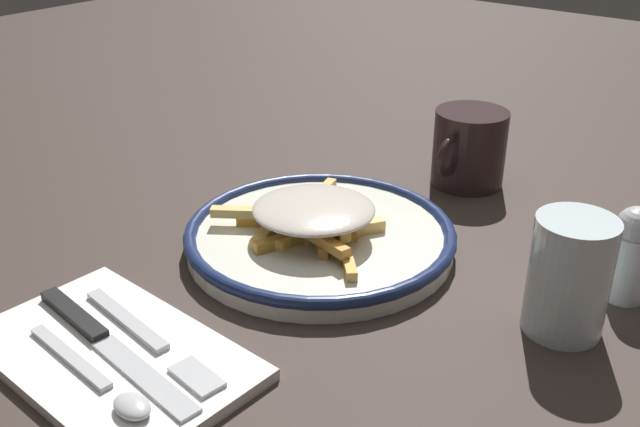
{
  "coord_description": "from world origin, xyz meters",
  "views": [
    {
      "loc": [
        0.5,
        0.4,
        0.36
      ],
      "look_at": [
        0.0,
        0.0,
        0.04
      ],
      "focal_mm": 41.01,
      "sensor_mm": 36.0,
      "label": 1
    }
  ],
  "objects_px": {
    "plate": "(320,236)",
    "knife": "(99,337)",
    "spoon": "(106,386)",
    "salt_shaker": "(631,253)",
    "coffee_mug": "(469,148)",
    "fries_heap": "(315,216)",
    "napkin": "(113,356)",
    "water_glass": "(569,276)",
    "fork": "(149,338)"
  },
  "relations": [
    {
      "from": "plate",
      "to": "knife",
      "type": "bearing_deg",
      "value": -7.65
    },
    {
      "from": "spoon",
      "to": "salt_shaker",
      "type": "distance_m",
      "value": 0.44
    },
    {
      "from": "coffee_mug",
      "to": "salt_shaker",
      "type": "relative_size",
      "value": 1.28
    },
    {
      "from": "coffee_mug",
      "to": "fries_heap",
      "type": "bearing_deg",
      "value": -8.76
    },
    {
      "from": "napkin",
      "to": "fries_heap",
      "type": "bearing_deg",
      "value": 176.71
    },
    {
      "from": "spoon",
      "to": "knife",
      "type": "bearing_deg",
      "value": -121.95
    },
    {
      "from": "knife",
      "to": "napkin",
      "type": "bearing_deg",
      "value": 82.97
    },
    {
      "from": "knife",
      "to": "salt_shaker",
      "type": "height_order",
      "value": "salt_shaker"
    },
    {
      "from": "knife",
      "to": "water_glass",
      "type": "relative_size",
      "value": 2.08
    },
    {
      "from": "fries_heap",
      "to": "knife",
      "type": "relative_size",
      "value": 0.87
    },
    {
      "from": "knife",
      "to": "salt_shaker",
      "type": "xyz_separation_m",
      "value": [
        -0.34,
        0.3,
        0.03
      ]
    },
    {
      "from": "fries_heap",
      "to": "spoon",
      "type": "bearing_deg",
      "value": 4.64
    },
    {
      "from": "plate",
      "to": "fork",
      "type": "xyz_separation_m",
      "value": [
        0.21,
        -0.0,
        -0.0
      ]
    },
    {
      "from": "napkin",
      "to": "knife",
      "type": "height_order",
      "value": "knife"
    },
    {
      "from": "plate",
      "to": "napkin",
      "type": "height_order",
      "value": "plate"
    },
    {
      "from": "napkin",
      "to": "salt_shaker",
      "type": "height_order",
      "value": "salt_shaker"
    },
    {
      "from": "spoon",
      "to": "plate",
      "type": "bearing_deg",
      "value": -175.49
    },
    {
      "from": "knife",
      "to": "coffee_mug",
      "type": "xyz_separation_m",
      "value": [
        -0.47,
        0.07,
        0.03
      ]
    },
    {
      "from": "spoon",
      "to": "salt_shaker",
      "type": "relative_size",
      "value": 1.74
    },
    {
      "from": "plate",
      "to": "knife",
      "type": "xyz_separation_m",
      "value": [
        0.24,
        -0.03,
        0.0
      ]
    },
    {
      "from": "spoon",
      "to": "coffee_mug",
      "type": "xyz_separation_m",
      "value": [
        -0.5,
        0.02,
        0.03
      ]
    },
    {
      "from": "knife",
      "to": "water_glass",
      "type": "bearing_deg",
      "value": 133.2
    },
    {
      "from": "napkin",
      "to": "knife",
      "type": "distance_m",
      "value": 0.02
    },
    {
      "from": "plate",
      "to": "fries_heap",
      "type": "bearing_deg",
      "value": 0.49
    },
    {
      "from": "fork",
      "to": "coffee_mug",
      "type": "distance_m",
      "value": 0.45
    },
    {
      "from": "water_glass",
      "to": "knife",
      "type": "bearing_deg",
      "value": -46.8
    },
    {
      "from": "napkin",
      "to": "knife",
      "type": "xyz_separation_m",
      "value": [
        -0.0,
        -0.02,
        0.01
      ]
    },
    {
      "from": "coffee_mug",
      "to": "napkin",
      "type": "bearing_deg",
      "value": -6.08
    },
    {
      "from": "fork",
      "to": "salt_shaker",
      "type": "height_order",
      "value": "salt_shaker"
    },
    {
      "from": "plate",
      "to": "knife",
      "type": "height_order",
      "value": "plate"
    },
    {
      "from": "fries_heap",
      "to": "fork",
      "type": "xyz_separation_m",
      "value": [
        0.21,
        -0.0,
        -0.03
      ]
    },
    {
      "from": "fries_heap",
      "to": "knife",
      "type": "bearing_deg",
      "value": -7.94
    },
    {
      "from": "fries_heap",
      "to": "spoon",
      "type": "height_order",
      "value": "fries_heap"
    },
    {
      "from": "fork",
      "to": "coffee_mug",
      "type": "bearing_deg",
      "value": 175.1
    },
    {
      "from": "plate",
      "to": "spoon",
      "type": "height_order",
      "value": "plate"
    },
    {
      "from": "fries_heap",
      "to": "napkin",
      "type": "relative_size",
      "value": 0.81
    },
    {
      "from": "salt_shaker",
      "to": "napkin",
      "type": "bearing_deg",
      "value": -39.35
    },
    {
      "from": "fork",
      "to": "water_glass",
      "type": "height_order",
      "value": "water_glass"
    },
    {
      "from": "fries_heap",
      "to": "knife",
      "type": "distance_m",
      "value": 0.23
    },
    {
      "from": "fries_heap",
      "to": "napkin",
      "type": "xyz_separation_m",
      "value": [
        0.23,
        -0.01,
        -0.03
      ]
    },
    {
      "from": "fork",
      "to": "spoon",
      "type": "height_order",
      "value": "spoon"
    },
    {
      "from": "knife",
      "to": "salt_shaker",
      "type": "relative_size",
      "value": 2.4
    },
    {
      "from": "water_glass",
      "to": "spoon",
      "type": "bearing_deg",
      "value": -37.14
    },
    {
      "from": "water_glass",
      "to": "plate",
      "type": "bearing_deg",
      "value": -85.75
    },
    {
      "from": "salt_shaker",
      "to": "coffee_mug",
      "type": "bearing_deg",
      "value": -120.2
    },
    {
      "from": "plate",
      "to": "knife",
      "type": "relative_size",
      "value": 1.28
    },
    {
      "from": "fries_heap",
      "to": "spoon",
      "type": "relative_size",
      "value": 1.2
    },
    {
      "from": "fork",
      "to": "knife",
      "type": "relative_size",
      "value": 0.84
    },
    {
      "from": "spoon",
      "to": "salt_shaker",
      "type": "height_order",
      "value": "salt_shaker"
    },
    {
      "from": "napkin",
      "to": "fork",
      "type": "bearing_deg",
      "value": 155.34
    }
  ]
}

